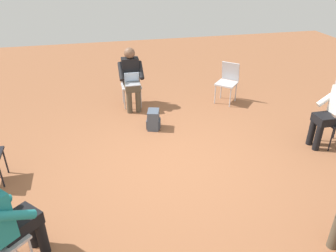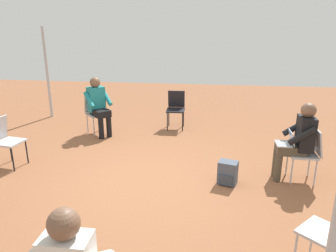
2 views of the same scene
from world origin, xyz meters
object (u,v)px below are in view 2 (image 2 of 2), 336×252
(backpack_near_laptop_user, at_px, (228,174))
(chair_north, at_px, (5,138))
(chair_east, at_px, (176,107))
(chair_northeast, at_px, (96,111))
(chair_south, at_px, (308,151))
(chair_southwest, at_px, (332,231))
(person_in_teal, at_px, (98,103))
(person_with_laptop, at_px, (298,138))

(backpack_near_laptop_user, bearing_deg, chair_north, 87.05)
(chair_east, relative_size, chair_northeast, 1.00)
(chair_east, distance_m, chair_northeast, 1.79)
(chair_northeast, bearing_deg, chair_north, 20.45)
(chair_south, height_order, chair_southwest, same)
(chair_south, bearing_deg, chair_northeast, 66.16)
(chair_northeast, height_order, person_in_teal, person_in_teal)
(chair_north, xyz_separation_m, person_with_laptop, (0.07, -4.71, 0.20))
(chair_north, distance_m, person_in_teal, 2.04)
(chair_north, height_order, chair_southwest, same)
(backpack_near_laptop_user, bearing_deg, person_in_teal, 53.86)
(person_with_laptop, bearing_deg, chair_east, 42.19)
(chair_south, bearing_deg, person_in_teal, 67.02)
(chair_north, relative_size, chair_southwest, 1.00)
(chair_southwest, height_order, person_in_teal, person_in_teal)
(chair_southwest, bearing_deg, chair_east, 66.49)
(backpack_near_laptop_user, bearing_deg, chair_northeast, 53.35)
(chair_south, relative_size, person_with_laptop, 0.69)
(chair_southwest, bearing_deg, chair_north, 109.35)
(person_in_teal, bearing_deg, chair_east, 159.67)
(chair_northeast, xyz_separation_m, backpack_near_laptop_user, (-2.06, -2.76, -0.34))
(chair_northeast, height_order, backpack_near_laptop_user, chair_northeast)
(backpack_near_laptop_user, bearing_deg, chair_east, 22.09)
(chair_east, bearing_deg, person_with_laptop, 130.50)
(chair_north, bearing_deg, person_with_laptop, 100.12)
(chair_southwest, relative_size, chair_northeast, 1.00)
(chair_southwest, bearing_deg, backpack_near_laptop_user, 68.75)
(chair_north, relative_size, person_in_teal, 0.69)
(chair_northeast, bearing_deg, chair_east, 154.67)
(chair_northeast, bearing_deg, chair_southwest, 90.11)
(chair_north, height_order, person_in_teal, person_in_teal)
(chair_east, bearing_deg, chair_northeast, 16.90)
(person_in_teal, bearing_deg, person_with_laptop, 112.17)
(chair_northeast, height_order, person_with_laptop, person_with_laptop)
(chair_north, distance_m, person_with_laptop, 4.71)
(person_with_laptop, bearing_deg, chair_south, -90.00)
(person_in_teal, height_order, backpack_near_laptop_user, person_in_teal)
(chair_southwest, xyz_separation_m, backpack_near_laptop_user, (1.78, 0.87, -0.34))
(chair_southwest, xyz_separation_m, chair_northeast, (3.84, 3.63, 0.00))
(chair_north, xyz_separation_m, chair_northeast, (1.87, -0.92, 0.00))
(chair_south, xyz_separation_m, chair_east, (2.35, 2.26, 0.00))
(chair_east, xyz_separation_m, person_with_laptop, (-2.35, -2.09, 0.20))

